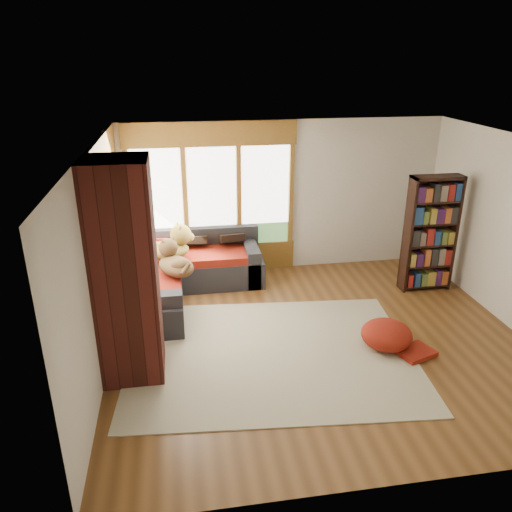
{
  "coord_description": "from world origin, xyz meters",
  "views": [
    {
      "loc": [
        -1.76,
        -5.62,
        3.6
      ],
      "look_at": [
        -0.73,
        0.78,
        0.95
      ],
      "focal_mm": 35.0,
      "sensor_mm": 36.0,
      "label": 1
    }
  ],
  "objects_px": {
    "bookshelf": "(430,234)",
    "pouf": "(387,334)",
    "dog_tan": "(167,247)",
    "dog_brindle": "(174,262)",
    "brick_chimney": "(125,274)",
    "sectional_sofa": "(171,277)",
    "area_rug": "(271,353)"
  },
  "relations": [
    {
      "from": "bookshelf",
      "to": "pouf",
      "type": "height_order",
      "value": "bookshelf"
    },
    {
      "from": "dog_tan",
      "to": "dog_brindle",
      "type": "height_order",
      "value": "dog_tan"
    },
    {
      "from": "pouf",
      "to": "dog_tan",
      "type": "height_order",
      "value": "dog_tan"
    },
    {
      "from": "brick_chimney",
      "to": "sectional_sofa",
      "type": "bearing_deg",
      "value": 77.71
    },
    {
      "from": "pouf",
      "to": "dog_tan",
      "type": "relative_size",
      "value": 0.7
    },
    {
      "from": "pouf",
      "to": "dog_brindle",
      "type": "relative_size",
      "value": 0.79
    },
    {
      "from": "dog_tan",
      "to": "dog_brindle",
      "type": "xyz_separation_m",
      "value": [
        0.1,
        -0.54,
        -0.04
      ]
    },
    {
      "from": "bookshelf",
      "to": "pouf",
      "type": "distance_m",
      "value": 2.2
    },
    {
      "from": "sectional_sofa",
      "to": "bookshelf",
      "type": "xyz_separation_m",
      "value": [
        4.09,
        -0.43,
        0.64
      ]
    },
    {
      "from": "sectional_sofa",
      "to": "dog_tan",
      "type": "distance_m",
      "value": 0.48
    },
    {
      "from": "sectional_sofa",
      "to": "pouf",
      "type": "height_order",
      "value": "sectional_sofa"
    },
    {
      "from": "brick_chimney",
      "to": "pouf",
      "type": "distance_m",
      "value": 3.41
    },
    {
      "from": "area_rug",
      "to": "pouf",
      "type": "xyz_separation_m",
      "value": [
        1.52,
        -0.07,
        0.19
      ]
    },
    {
      "from": "brick_chimney",
      "to": "bookshelf",
      "type": "bearing_deg",
      "value": 19.63
    },
    {
      "from": "area_rug",
      "to": "bookshelf",
      "type": "relative_size",
      "value": 1.93
    },
    {
      "from": "area_rug",
      "to": "dog_tan",
      "type": "bearing_deg",
      "value": 122.36
    },
    {
      "from": "brick_chimney",
      "to": "dog_brindle",
      "type": "xyz_separation_m",
      "value": [
        0.52,
        1.6,
        -0.56
      ]
    },
    {
      "from": "pouf",
      "to": "sectional_sofa",
      "type": "bearing_deg",
      "value": 143.99
    },
    {
      "from": "pouf",
      "to": "dog_brindle",
      "type": "height_order",
      "value": "dog_brindle"
    },
    {
      "from": "pouf",
      "to": "dog_tan",
      "type": "distance_m",
      "value": 3.55
    },
    {
      "from": "sectional_sofa",
      "to": "pouf",
      "type": "relative_size",
      "value": 3.31
    },
    {
      "from": "brick_chimney",
      "to": "area_rug",
      "type": "relative_size",
      "value": 0.72
    },
    {
      "from": "brick_chimney",
      "to": "sectional_sofa",
      "type": "relative_size",
      "value": 1.18
    },
    {
      "from": "brick_chimney",
      "to": "area_rug",
      "type": "height_order",
      "value": "brick_chimney"
    },
    {
      "from": "brick_chimney",
      "to": "pouf",
      "type": "height_order",
      "value": "brick_chimney"
    },
    {
      "from": "sectional_sofa",
      "to": "pouf",
      "type": "xyz_separation_m",
      "value": [
        2.78,
        -2.02,
        -0.11
      ]
    },
    {
      "from": "bookshelf",
      "to": "dog_tan",
      "type": "bearing_deg",
      "value": 172.9
    },
    {
      "from": "brick_chimney",
      "to": "area_rug",
      "type": "distance_m",
      "value": 2.14
    },
    {
      "from": "area_rug",
      "to": "pouf",
      "type": "height_order",
      "value": "pouf"
    },
    {
      "from": "brick_chimney",
      "to": "dog_tan",
      "type": "height_order",
      "value": "brick_chimney"
    },
    {
      "from": "pouf",
      "to": "dog_brindle",
      "type": "bearing_deg",
      "value": 149.87
    },
    {
      "from": "dog_brindle",
      "to": "brick_chimney",
      "type": "bearing_deg",
      "value": 138.17
    }
  ]
}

